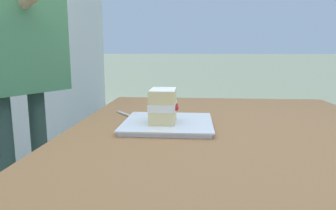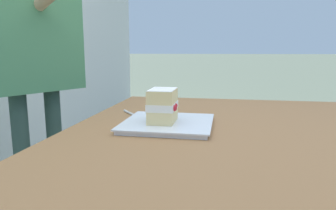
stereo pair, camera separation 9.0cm
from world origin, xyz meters
name	(u,v)px [view 2 (the right image)]	position (x,y,z in m)	size (l,w,h in m)	color
patio_table	(232,165)	(0.00, 0.00, 0.60)	(1.14, 0.94, 0.71)	olive
dessert_plate	(168,124)	(0.01, 0.19, 0.72)	(0.26, 0.26, 0.02)	white
cake_slice	(163,106)	(0.00, 0.20, 0.77)	(0.11, 0.09, 0.10)	#EAD18C
dessert_fork	(135,115)	(0.13, 0.32, 0.71)	(0.14, 0.12, 0.01)	silver
diner_person	(31,33)	(0.34, 0.83, 1.00)	(0.44, 0.57, 1.50)	#334B43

